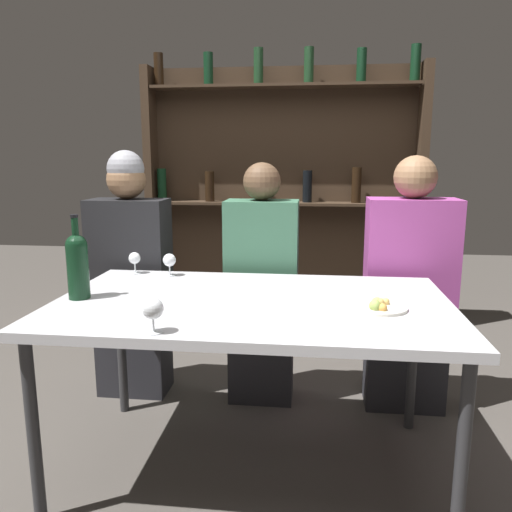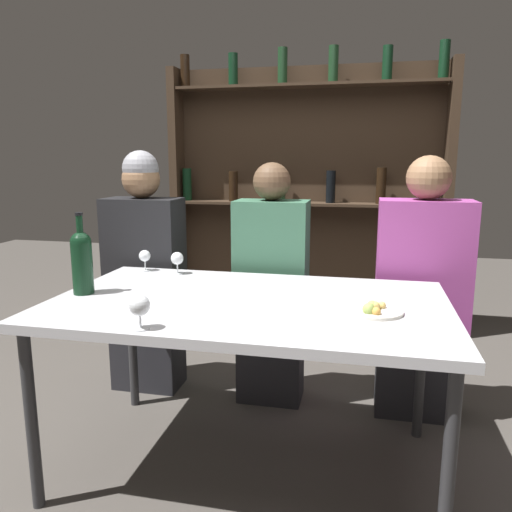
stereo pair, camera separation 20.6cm
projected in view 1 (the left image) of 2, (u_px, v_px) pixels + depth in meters
name	position (u px, v px, depth m)	size (l,w,h in m)	color
ground_plane	(252.00, 467.00, 2.10)	(10.00, 10.00, 0.00)	#47423D
dining_table	(252.00, 313.00, 1.97)	(1.54, 0.92, 0.73)	silver
wine_rack_wall	(282.00, 191.00, 3.70)	(2.02, 0.21, 2.03)	#38281C
wine_bottle	(77.00, 263.00, 1.96)	(0.08, 0.08, 0.33)	black
wine_glass_0	(135.00, 259.00, 2.40)	(0.06, 0.06, 0.10)	silver
wine_glass_1	(153.00, 310.00, 1.58)	(0.07, 0.07, 0.11)	silver
wine_glass_2	(169.00, 261.00, 2.35)	(0.06, 0.06, 0.11)	silver
food_plate_0	(378.00, 306.00, 1.84)	(0.21, 0.21, 0.05)	silver
seated_person_left	(131.00, 279.00, 2.67)	(0.41, 0.22, 1.32)	#26262B
seated_person_center	(262.00, 291.00, 2.60)	(0.37, 0.22, 1.26)	#26262B
seated_person_right	(408.00, 293.00, 2.52)	(0.44, 0.22, 1.29)	#26262B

